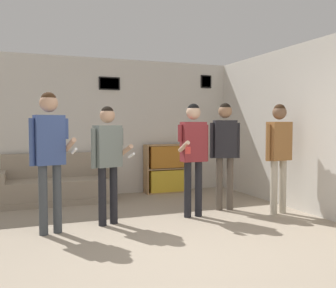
# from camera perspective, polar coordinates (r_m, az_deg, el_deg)

# --- Properties ---
(ground_plane) EXTENTS (20.00, 20.00, 0.00)m
(ground_plane) POSITION_cam_1_polar(r_m,az_deg,el_deg) (4.12, 1.76, -16.92)
(ground_plane) COLOR gray
(wall_back) EXTENTS (7.69, 0.08, 2.70)m
(wall_back) POSITION_cam_1_polar(r_m,az_deg,el_deg) (7.53, -9.47, 2.60)
(wall_back) COLOR beige
(wall_back) RESTS_ON ground_plane
(wall_right) EXTENTS (0.06, 6.18, 2.70)m
(wall_right) POSITION_cam_1_polar(r_m,az_deg,el_deg) (6.87, 16.43, 2.45)
(wall_right) COLOR beige
(wall_right) RESTS_ON ground_plane
(couch) EXTENTS (1.97, 0.80, 0.87)m
(couch) POSITION_cam_1_polar(r_m,az_deg,el_deg) (7.08, -16.37, -6.18)
(couch) COLOR gray
(couch) RESTS_ON ground_plane
(bookshelf) EXTENTS (0.88, 0.30, 0.99)m
(bookshelf) POSITION_cam_1_polar(r_m,az_deg,el_deg) (7.71, -0.35, -3.76)
(bookshelf) COLOR #A87F51
(bookshelf) RESTS_ON ground_plane
(person_player_foreground_left) EXTENTS (0.56, 0.45, 1.81)m
(person_player_foreground_left) POSITION_cam_1_polar(r_m,az_deg,el_deg) (4.97, -17.62, -0.27)
(person_player_foreground_left) COLOR #3D4247
(person_player_foreground_left) RESTS_ON ground_plane
(person_player_foreground_center) EXTENTS (0.56, 0.41, 1.65)m
(person_player_foreground_center) POSITION_cam_1_polar(r_m,az_deg,el_deg) (5.25, -9.17, -1.28)
(person_player_foreground_center) COLOR black
(person_player_foreground_center) RESTS_ON ground_plane
(person_watcher_holding_cup) EXTENTS (0.50, 0.43, 1.71)m
(person_watcher_holding_cup) POSITION_cam_1_polar(r_m,az_deg,el_deg) (5.64, 3.88, -0.50)
(person_watcher_holding_cup) COLOR black
(person_watcher_holding_cup) RESTS_ON ground_plane
(person_spectator_near_bookshelf) EXTENTS (0.49, 0.29, 1.75)m
(person_spectator_near_bookshelf) POSITION_cam_1_polar(r_m,az_deg,el_deg) (6.16, 8.66, 0.00)
(person_spectator_near_bookshelf) COLOR brown
(person_spectator_near_bookshelf) RESTS_ON ground_plane
(person_spectator_far_right) EXTENTS (0.50, 0.23, 1.72)m
(person_spectator_far_right) POSITION_cam_1_polar(r_m,az_deg,el_deg) (6.08, 16.55, -0.35)
(person_spectator_far_right) COLOR #B7AD99
(person_spectator_far_right) RESTS_ON ground_plane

